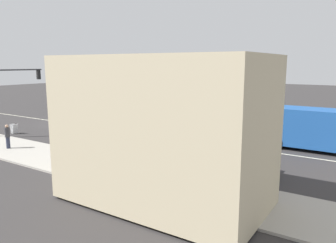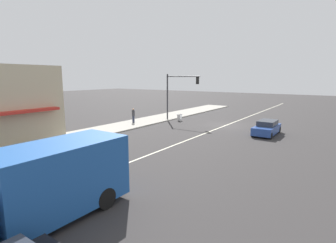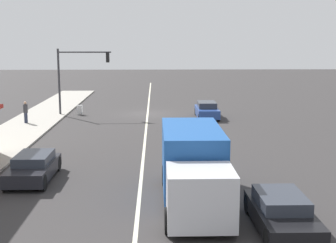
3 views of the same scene
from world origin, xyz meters
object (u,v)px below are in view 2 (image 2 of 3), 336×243
at_px(warning_aframe_sign, 180,117).
at_px(coupe_blue, 267,128).
at_px(pedestrian, 133,115).
at_px(sedan_dark, 25,155).
at_px(traffic_signal_main, 177,89).
at_px(delivery_truck, 38,186).

distance_m(warning_aframe_sign, coupe_blue, 11.09).
bearing_deg(pedestrian, sedan_dark, 106.42).
bearing_deg(traffic_signal_main, delivery_truck, 110.60).
height_order(delivery_truck, coupe_blue, delivery_truck).
distance_m(pedestrian, warning_aframe_sign, 5.81).
height_order(traffic_signal_main, warning_aframe_sign, traffic_signal_main).
distance_m(traffic_signal_main, coupe_blue, 11.72).
bearing_deg(delivery_truck, traffic_signal_main, -69.40).
relative_size(traffic_signal_main, sedan_dark, 1.37).
xyz_separation_m(traffic_signal_main, pedestrian, (3.18, 4.40, -2.90)).
bearing_deg(pedestrian, delivery_truck, 122.95).
height_order(traffic_signal_main, coupe_blue, traffic_signal_main).
bearing_deg(coupe_blue, warning_aframe_sign, -10.22).
bearing_deg(warning_aframe_sign, pedestrian, 54.02).
relative_size(coupe_blue, sedan_dark, 1.00).
height_order(pedestrian, sedan_dark, pedestrian).
relative_size(warning_aframe_sign, sedan_dark, 0.20).
distance_m(traffic_signal_main, sedan_dark, 19.33).
bearing_deg(warning_aframe_sign, coupe_blue, 169.78).
height_order(pedestrian, warning_aframe_sign, pedestrian).
xyz_separation_m(warning_aframe_sign, delivery_truck, (-8.11, 22.43, 1.04)).
distance_m(traffic_signal_main, delivery_truck, 23.79).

